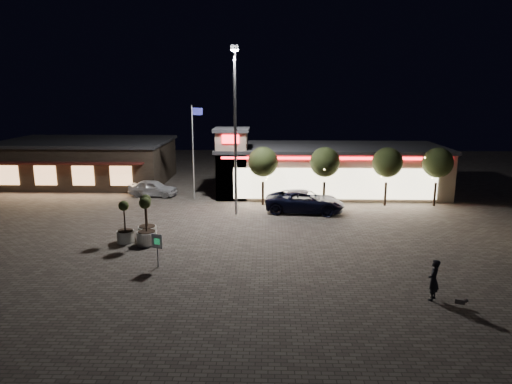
{
  "coord_description": "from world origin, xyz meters",
  "views": [
    {
      "loc": [
        4.49,
        -25.5,
        9.37
      ],
      "look_at": [
        3.58,
        6.0,
        2.2
      ],
      "focal_mm": 32.0,
      "sensor_mm": 36.0,
      "label": 1
    }
  ],
  "objects_px": {
    "white_sedan": "(153,188)",
    "pedestrian": "(434,280)",
    "planter_left": "(147,225)",
    "planter_mid": "(125,229)",
    "valet_sign": "(157,244)",
    "pickup_truck": "(305,201)"
  },
  "relations": [
    {
      "from": "planter_left",
      "to": "white_sedan",
      "type": "bearing_deg",
      "value": 102.42
    },
    {
      "from": "planter_left",
      "to": "planter_mid",
      "type": "relative_size",
      "value": 1.08
    },
    {
      "from": "white_sedan",
      "to": "pedestrian",
      "type": "bearing_deg",
      "value": -128.5
    },
    {
      "from": "planter_left",
      "to": "valet_sign",
      "type": "relative_size",
      "value": 1.57
    },
    {
      "from": "white_sedan",
      "to": "planter_mid",
      "type": "distance_m",
      "value": 12.53
    },
    {
      "from": "pickup_truck",
      "to": "white_sedan",
      "type": "distance_m",
      "value": 14.03
    },
    {
      "from": "pickup_truck",
      "to": "planter_left",
      "type": "distance_m",
      "value": 12.5
    },
    {
      "from": "pickup_truck",
      "to": "pedestrian",
      "type": "bearing_deg",
      "value": -155.61
    },
    {
      "from": "pickup_truck",
      "to": "planter_left",
      "type": "height_order",
      "value": "planter_left"
    },
    {
      "from": "planter_left",
      "to": "valet_sign",
      "type": "height_order",
      "value": "planter_left"
    },
    {
      "from": "pickup_truck",
      "to": "planter_mid",
      "type": "height_order",
      "value": "planter_mid"
    },
    {
      "from": "pedestrian",
      "to": "pickup_truck",
      "type": "bearing_deg",
      "value": -128.78
    },
    {
      "from": "planter_left",
      "to": "planter_mid",
      "type": "xyz_separation_m",
      "value": [
        -1.17,
        -0.75,
        -0.07
      ]
    },
    {
      "from": "valet_sign",
      "to": "pickup_truck",
      "type": "bearing_deg",
      "value": 52.64
    },
    {
      "from": "pedestrian",
      "to": "planter_mid",
      "type": "height_order",
      "value": "planter_mid"
    },
    {
      "from": "white_sedan",
      "to": "planter_left",
      "type": "height_order",
      "value": "planter_left"
    },
    {
      "from": "planter_mid",
      "to": "valet_sign",
      "type": "distance_m",
      "value": 4.98
    },
    {
      "from": "pedestrian",
      "to": "valet_sign",
      "type": "relative_size",
      "value": 1.04
    },
    {
      "from": "planter_left",
      "to": "valet_sign",
      "type": "distance_m",
      "value": 5.07
    },
    {
      "from": "pickup_truck",
      "to": "planter_left",
      "type": "relative_size",
      "value": 2.1
    },
    {
      "from": "valet_sign",
      "to": "planter_left",
      "type": "bearing_deg",
      "value": 111.01
    },
    {
      "from": "pedestrian",
      "to": "valet_sign",
      "type": "bearing_deg",
      "value": -70.85
    }
  ]
}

